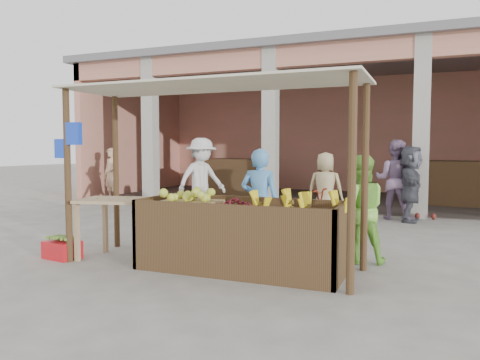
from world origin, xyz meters
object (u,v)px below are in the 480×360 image
at_px(vendor_blue, 260,199).
at_px(vendor_green, 360,206).
at_px(red_crate, 62,250).
at_px(motorcycle, 294,213).
at_px(fruit_stall, 240,239).
at_px(side_table, 119,209).

bearing_deg(vendor_blue, vendor_green, -176.60).
xyz_separation_m(vendor_blue, vendor_green, (1.39, 0.18, -0.06)).
bearing_deg(vendor_green, vendor_blue, -7.18).
height_order(red_crate, motorcycle, motorcycle).
xyz_separation_m(fruit_stall, side_table, (-1.78, -0.10, 0.31)).
relative_size(vendor_blue, vendor_green, 1.07).
bearing_deg(fruit_stall, red_crate, -172.28).
height_order(side_table, vendor_blue, vendor_blue).
relative_size(fruit_stall, vendor_blue, 1.57).
distance_m(fruit_stall, vendor_green, 1.73).
height_order(side_table, motorcycle, motorcycle).
distance_m(vendor_blue, vendor_green, 1.40).
xyz_separation_m(side_table, motorcycle, (1.90, 2.20, -0.25)).
height_order(red_crate, vendor_blue, vendor_blue).
distance_m(side_table, motorcycle, 2.92).
bearing_deg(red_crate, fruit_stall, 16.87).
bearing_deg(red_crate, vendor_blue, 34.41).
height_order(fruit_stall, side_table, side_table).
xyz_separation_m(vendor_blue, motorcycle, (0.16, 1.26, -0.36)).
relative_size(fruit_stall, motorcycle, 1.45).
xyz_separation_m(fruit_stall, vendor_blue, (-0.04, 0.85, 0.43)).
distance_m(red_crate, motorcycle, 3.66).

